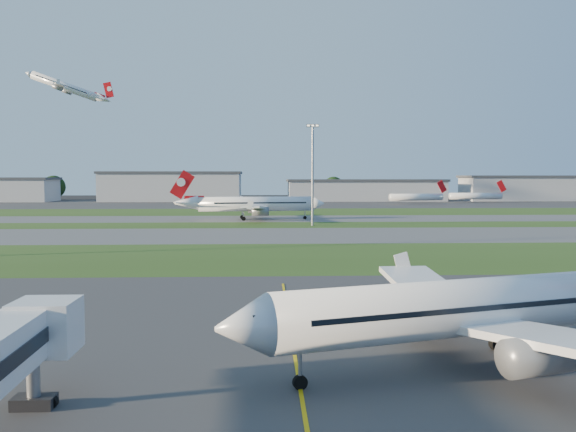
{
  "coord_description": "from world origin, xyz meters",
  "views": [
    {
      "loc": [
        2.99,
        -34.44,
        12.48
      ],
      "look_at": [
        6.15,
        43.85,
        7.0
      ],
      "focal_mm": 35.0,
      "sensor_mm": 36.0,
      "label": 1
    }
  ],
  "objects": [
    {
      "name": "ground",
      "position": [
        0.0,
        0.0,
        0.0
      ],
      "size": [
        700.0,
        700.0,
        0.0
      ],
      "primitive_type": "plane",
      "color": "black",
      "rests_on": "ground"
    },
    {
      "name": "apron_near",
      "position": [
        0.0,
        0.0,
        0.01
      ],
      "size": [
        300.0,
        70.0,
        0.01
      ],
      "primitive_type": "cube",
      "color": "#333335",
      "rests_on": "ground"
    },
    {
      "name": "grass_strip_a",
      "position": [
        0.0,
        52.0,
        0.01
      ],
      "size": [
        300.0,
        34.0,
        0.01
      ],
      "primitive_type": "cube",
      "color": "#2F4B19",
      "rests_on": "ground"
    },
    {
      "name": "taxiway_a",
      "position": [
        0.0,
        85.0,
        0.01
      ],
      "size": [
        300.0,
        32.0,
        0.01
      ],
      "primitive_type": "cube",
      "color": "#515154",
      "rests_on": "ground"
    },
    {
      "name": "grass_strip_b",
      "position": [
        0.0,
        110.0,
        0.01
      ],
      "size": [
        300.0,
        18.0,
        0.01
      ],
      "primitive_type": "cube",
      "color": "#2F4B19",
      "rests_on": "ground"
    },
    {
      "name": "taxiway_b",
      "position": [
        0.0,
        132.0,
        0.01
      ],
      "size": [
        300.0,
        26.0,
        0.01
      ],
      "primitive_type": "cube",
      "color": "#515154",
      "rests_on": "ground"
    },
    {
      "name": "grass_strip_c",
      "position": [
        0.0,
        165.0,
        0.01
      ],
      "size": [
        300.0,
        40.0,
        0.01
      ],
      "primitive_type": "cube",
      "color": "#2F4B19",
      "rests_on": "ground"
    },
    {
      "name": "apron_far",
      "position": [
        0.0,
        225.0,
        0.01
      ],
      "size": [
        400.0,
        80.0,
        0.01
      ],
      "primitive_type": "cube",
      "color": "#333335",
      "rests_on": "ground"
    },
    {
      "name": "yellow_line",
      "position": [
        5.0,
        0.0,
        0.0
      ],
      "size": [
        0.25,
        60.0,
        0.02
      ],
      "primitive_type": "cube",
      "color": "gold",
      "rests_on": "ground"
    },
    {
      "name": "airliner_parked",
      "position": [
        17.38,
        1.23,
        3.94
      ],
      "size": [
        35.09,
        29.51,
        11.23
      ],
      "rotation": [
        0.0,
        0.0,
        0.28
      ],
      "color": "white",
      "rests_on": "ground"
    },
    {
      "name": "airliner_taxiing",
      "position": [
        -0.1,
        128.19,
        4.52
      ],
      "size": [
        41.22,
        34.82,
        12.87
      ],
      "rotation": [
        0.0,
        0.0,
        3.25
      ],
      "color": "white",
      "rests_on": "ground"
    },
    {
      "name": "airliner_departing",
      "position": [
        -79.67,
        204.15,
        49.78
      ],
      "size": [
        34.19,
        29.04,
        10.68
      ],
      "rotation": [
        0.0,
        0.0,
        -0.0
      ],
      "color": "white"
    },
    {
      "name": "mini_jet_near",
      "position": [
        72.37,
        220.08,
        3.28
      ],
      "size": [
        28.33,
        8.49,
        9.48
      ],
      "rotation": [
        0.0,
        0.0,
        0.21
      ],
      "color": "white",
      "rests_on": "ground"
    },
    {
      "name": "mini_jet_far",
      "position": [
        104.83,
        232.72,
        3.28
      ],
      "size": [
        28.64,
        4.79,
        9.48
      ],
      "rotation": [
        0.0,
        0.0,
        0.06
      ],
      "color": "white",
      "rests_on": "ground"
    },
    {
      "name": "light_mast_centre",
      "position": [
        15.0,
        108.0,
        14.81
      ],
      "size": [
        3.2,
        0.7,
        25.8
      ],
      "color": "gray",
      "rests_on": "ground"
    },
    {
      "name": "hangar_west",
      "position": [
        -45.0,
        255.0,
        7.64
      ],
      "size": [
        71.4,
        23.0,
        15.2
      ],
      "color": "#A3A6AB",
      "rests_on": "ground"
    },
    {
      "name": "hangar_east",
      "position": [
        55.0,
        255.0,
        5.64
      ],
      "size": [
        81.6,
        23.0,
        11.2
      ],
      "color": "#A3A6AB",
      "rests_on": "ground"
    },
    {
      "name": "hangar_far_east",
      "position": [
        155.0,
        255.0,
        6.64
      ],
      "size": [
        96.9,
        23.0,
        13.2
      ],
      "color": "#A3A6AB",
      "rests_on": "ground"
    },
    {
      "name": "tree_west",
      "position": [
        -110.0,
        270.0,
        7.14
      ],
      "size": [
        12.1,
        12.1,
        13.2
      ],
      "color": "black",
      "rests_on": "ground"
    },
    {
      "name": "tree_mid_west",
      "position": [
        -20.0,
        266.0,
        5.84
      ],
      "size": [
        9.9,
        9.9,
        10.8
      ],
      "color": "black",
      "rests_on": "ground"
    },
    {
      "name": "tree_mid_east",
      "position": [
        40.0,
        269.0,
        6.81
      ],
      "size": [
        11.55,
        11.55,
        12.6
      ],
      "color": "black",
      "rests_on": "ground"
    },
    {
      "name": "tree_east",
      "position": [
        115.0,
        267.0,
        6.16
      ],
      "size": [
        10.45,
        10.45,
        11.4
      ],
      "color": "black",
      "rests_on": "ground"
    }
  ]
}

